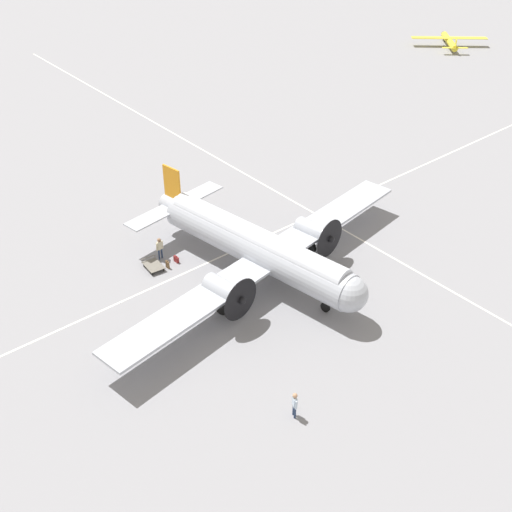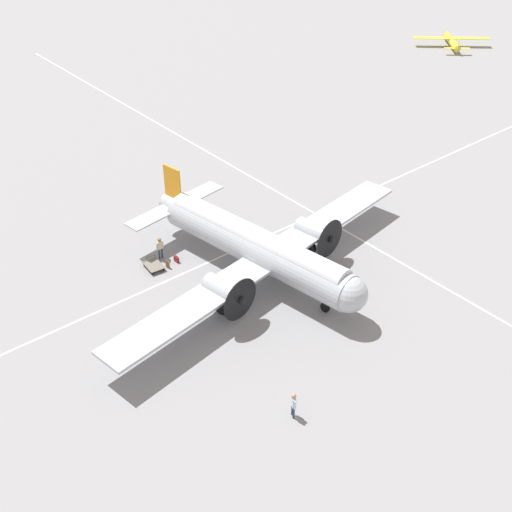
{
  "view_description": "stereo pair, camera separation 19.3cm",
  "coord_description": "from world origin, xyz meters",
  "views": [
    {
      "loc": [
        -28.81,
        23.81,
        27.38
      ],
      "look_at": [
        0.0,
        0.0,
        1.66
      ],
      "focal_mm": 45.0,
      "sensor_mm": 36.0,
      "label": 1
    },
    {
      "loc": [
        -28.93,
        23.66,
        27.38
      ],
      "look_at": [
        0.0,
        0.0,
        1.66
      ],
      "focal_mm": 45.0,
      "sensor_mm": 36.0,
      "label": 2
    }
  ],
  "objects": [
    {
      "name": "apron_line_northsouth",
      "position": [
        3.48,
        0.0,
        0.0
      ],
      "size": [
        0.16,
        120.0,
        0.01
      ],
      "color": "silver",
      "rests_on": "ground_plane"
    },
    {
      "name": "light_aircraft_distant",
      "position": [
        25.29,
        -56.79,
        0.84
      ],
      "size": [
        8.25,
        8.78,
        2.05
      ],
      "rotation": [
        0.0,
        0.0,
        5.56
      ],
      "color": "yellow",
      "rests_on": "ground_plane"
    },
    {
      "name": "baggage_cart",
      "position": [
        5.41,
        5.27,
        0.27
      ],
      "size": [
        1.76,
        1.29,
        0.56
      ],
      "rotation": [
        0.0,
        0.0,
        3.05
      ],
      "color": "#6B665B",
      "rests_on": "ground_plane"
    },
    {
      "name": "ground_plane",
      "position": [
        0.0,
        0.0,
        0.0
      ],
      "size": [
        300.0,
        300.0,
        0.0
      ],
      "primitive_type": "plane",
      "color": "gray"
    },
    {
      "name": "passenger_boarding",
      "position": [
        6.15,
        4.17,
        1.1
      ],
      "size": [
        0.29,
        0.61,
        1.79
      ],
      "rotation": [
        0.0,
        0.0,
        4.78
      ],
      "color": "navy",
      "rests_on": "ground_plane"
    },
    {
      "name": "airliner_main",
      "position": [
        -0.41,
        -0.06,
        2.51
      ],
      "size": [
        18.72,
        28.05,
        5.77
      ],
      "rotation": [
        0.0,
        0.0,
        3.3
      ],
      "color": "#ADB2BC",
      "rests_on": "ground_plane"
    },
    {
      "name": "apron_line_eastwest",
      "position": [
        0.0,
        -9.32,
        0.0
      ],
      "size": [
        120.0,
        0.16,
        0.01
      ],
      "color": "silver",
      "rests_on": "ground_plane"
    },
    {
      "name": "suitcase_upright_spare",
      "position": [
        4.81,
        4.43,
        0.29
      ],
      "size": [
        0.35,
        0.13,
        0.62
      ],
      "color": "brown",
      "rests_on": "ground_plane"
    },
    {
      "name": "crew_foreground",
      "position": [
        -11.52,
        6.79,
        1.07
      ],
      "size": [
        0.55,
        0.34,
        1.75
      ],
      "rotation": [
        0.0,
        0.0,
        2.71
      ],
      "color": "navy",
      "rests_on": "ground_plane"
    },
    {
      "name": "suitcase_near_door",
      "position": [
        5.05,
        3.51,
        0.23
      ],
      "size": [
        0.49,
        0.18,
        0.5
      ],
      "color": "maroon",
      "rests_on": "ground_plane"
    }
  ]
}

